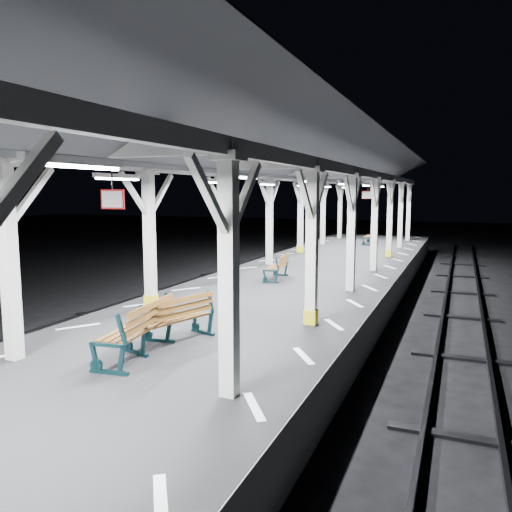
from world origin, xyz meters
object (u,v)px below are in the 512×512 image
Objects in this scene: bench_mid at (141,328)px; bench_far at (279,266)px; bench_extra at (371,236)px; bench_near at (175,319)px.

bench_mid is 8.10m from bench_far.
bench_mid reaches higher than bench_far.
bench_extra reaches higher than bench_far.
bench_extra is at bearing 78.33° from bench_far.
bench_mid is (-0.15, -0.84, 0.03)m from bench_near.
bench_mid is at bearing -94.24° from bench_far.
bench_far is 12.23m from bench_extra.
bench_extra is (0.33, 19.45, -0.03)m from bench_near.
bench_near is at bearing -91.87° from bench_extra.
bench_near is 0.85m from bench_mid.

